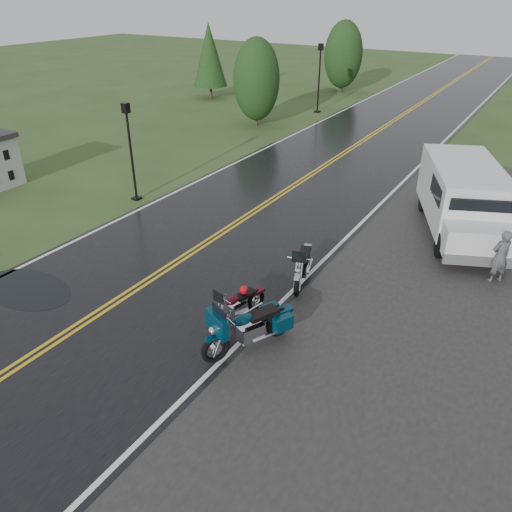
# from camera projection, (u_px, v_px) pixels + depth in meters

# --- Properties ---
(ground) EXTENTS (120.00, 120.00, 0.00)m
(ground) POSITION_uv_depth(u_px,v_px,m) (133.00, 292.00, 13.88)
(ground) COLOR #2D471E
(ground) RESTS_ON ground
(road) EXTENTS (8.00, 100.00, 0.04)m
(road) POSITION_uv_depth(u_px,v_px,m) (298.00, 183.00, 21.36)
(road) COLOR black
(road) RESTS_ON ground
(motorcycle_red) EXTENTS (1.07, 1.99, 1.11)m
(motorcycle_red) POSITION_uv_depth(u_px,v_px,m) (216.00, 315.00, 11.93)
(motorcycle_red) COLOR #4F0914
(motorcycle_red) RESTS_ON ground
(motorcycle_teal) EXTENTS (1.80, 2.57, 1.43)m
(motorcycle_teal) POSITION_uv_depth(u_px,v_px,m) (215.00, 338.00, 10.91)
(motorcycle_teal) COLOR #052B3D
(motorcycle_teal) RESTS_ON ground
(motorcycle_silver) EXTENTS (1.41, 2.30, 1.28)m
(motorcycle_silver) POSITION_uv_depth(u_px,v_px,m) (298.00, 277.00, 13.35)
(motorcycle_silver) COLOR #A4A6AC
(motorcycle_silver) RESTS_ON ground
(van_white) EXTENTS (4.39, 6.38, 2.35)m
(van_white) POSITION_uv_depth(u_px,v_px,m) (446.00, 223.00, 15.06)
(van_white) COLOR silver
(van_white) RESTS_ON ground
(person_at_van) EXTENTS (0.67, 0.67, 1.57)m
(person_at_van) POSITION_uv_depth(u_px,v_px,m) (500.00, 258.00, 13.99)
(person_at_van) COLOR #4B4C50
(person_at_van) RESTS_ON ground
(lamp_post_near_left) EXTENTS (0.33, 0.33, 3.79)m
(lamp_post_near_left) POSITION_uv_depth(u_px,v_px,m) (131.00, 153.00, 18.93)
(lamp_post_near_left) COLOR black
(lamp_post_near_left) RESTS_ON ground
(lamp_post_far_left) EXTENTS (0.37, 0.37, 4.31)m
(lamp_post_far_left) POSITION_uv_depth(u_px,v_px,m) (319.00, 78.00, 32.26)
(lamp_post_far_left) COLOR black
(lamp_post_far_left) RESTS_ON ground
(tree_left_mid) EXTENTS (2.72, 2.72, 4.25)m
(tree_left_mid) POSITION_uv_depth(u_px,v_px,m) (257.00, 89.00, 29.25)
(tree_left_mid) COLOR #1E3D19
(tree_left_mid) RESTS_ON ground
(tree_left_far) EXTENTS (2.91, 2.91, 4.48)m
(tree_left_far) POSITION_uv_depth(u_px,v_px,m) (343.00, 62.00, 38.46)
(tree_left_far) COLOR #1E3D19
(tree_left_far) RESTS_ON ground
(pine_left_far) EXTENTS (2.46, 2.46, 5.12)m
(pine_left_far) POSITION_uv_depth(u_px,v_px,m) (210.00, 62.00, 36.12)
(pine_left_far) COLOR #1E3D19
(pine_left_far) RESTS_ON ground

